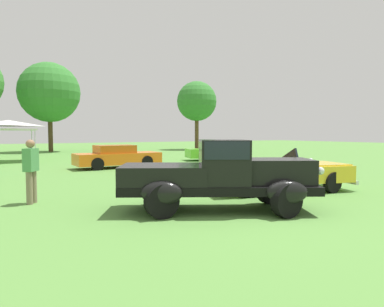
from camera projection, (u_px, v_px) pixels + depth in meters
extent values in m
plane|color=#568C3D|center=(238.00, 214.00, 7.64)|extent=(120.00, 120.00, 0.00)
cube|color=black|center=(218.00, 187.00, 7.92)|extent=(4.72, 3.42, 0.20)
cube|color=black|center=(275.00, 171.00, 7.93)|extent=(2.01, 1.76, 0.60)
ellipsoid|color=silver|center=(311.00, 172.00, 7.95)|extent=(0.39, 0.53, 0.68)
cube|color=black|center=(223.00, 162.00, 7.88)|extent=(1.61, 1.73, 1.04)
cube|color=black|center=(223.00, 149.00, 7.87)|extent=(1.54, 1.71, 0.40)
cube|color=black|center=(164.00, 175.00, 7.87)|extent=(2.42, 2.18, 0.48)
ellipsoid|color=black|center=(270.00, 183.00, 8.68)|extent=(0.98, 0.75, 0.52)
ellipsoid|color=black|center=(287.00, 192.00, 7.24)|extent=(0.98, 0.75, 0.52)
ellipsoid|color=black|center=(165.00, 183.00, 8.60)|extent=(0.98, 0.75, 0.52)
ellipsoid|color=black|center=(162.00, 193.00, 7.16)|extent=(0.98, 0.75, 0.52)
sphere|color=silver|center=(306.00, 167.00, 8.39)|extent=(0.18, 0.18, 0.18)
sphere|color=silver|center=(320.00, 171.00, 7.51)|extent=(0.18, 0.18, 0.18)
cylinder|color=black|center=(270.00, 189.00, 8.69)|extent=(0.76, 0.24, 0.76)
cylinder|color=black|center=(287.00, 201.00, 7.25)|extent=(0.76, 0.24, 0.76)
cylinder|color=black|center=(165.00, 190.00, 8.62)|extent=(0.76, 0.24, 0.76)
cylinder|color=black|center=(162.00, 201.00, 7.18)|extent=(0.76, 0.24, 0.76)
cube|color=yellow|center=(279.00, 173.00, 10.64)|extent=(4.72, 2.76, 0.52)
cube|color=yellow|center=(314.00, 166.00, 10.96)|extent=(2.09, 1.84, 0.20)
cube|color=black|center=(287.00, 160.00, 10.68)|extent=(0.37, 1.22, 0.82)
cube|color=black|center=(267.00, 166.00, 10.51)|extent=(0.57, 1.24, 0.28)
cube|color=silver|center=(340.00, 180.00, 11.26)|extent=(0.50, 1.62, 0.12)
cylinder|color=black|center=(303.00, 176.00, 11.77)|extent=(0.66, 0.20, 0.66)
cylinder|color=black|center=(332.00, 182.00, 10.27)|extent=(0.66, 0.20, 0.66)
cylinder|color=black|center=(230.00, 179.00, 11.04)|extent=(0.66, 0.20, 0.66)
cylinder|color=black|center=(250.00, 186.00, 9.55)|extent=(0.66, 0.20, 0.66)
cube|color=orange|center=(118.00, 158.00, 17.86)|extent=(4.57, 1.90, 0.60)
cube|color=#BB5914|center=(115.00, 149.00, 17.74)|extent=(2.05, 1.54, 0.44)
cylinder|color=black|center=(147.00, 162.00, 17.94)|extent=(0.64, 0.22, 0.64)
cylinder|color=black|center=(97.00, 164.00, 16.50)|extent=(0.64, 0.22, 0.64)
cube|color=#60C62D|center=(217.00, 153.00, 22.87)|extent=(4.54, 2.68, 0.60)
cube|color=#4D9F24|center=(215.00, 146.00, 22.80)|extent=(2.17, 1.86, 0.44)
cylinder|color=black|center=(239.00, 156.00, 22.47)|extent=(0.64, 0.22, 0.64)
cylinder|color=black|center=(203.00, 157.00, 21.81)|extent=(0.64, 0.22, 0.64)
cylinder|color=#7F7056|center=(34.00, 187.00, 8.79)|extent=(0.16, 0.16, 0.86)
cylinder|color=#7F7056|center=(29.00, 188.00, 8.59)|extent=(0.16, 0.16, 0.86)
cube|color=#4C9351|center=(31.00, 160.00, 8.65)|extent=(0.42, 0.47, 0.60)
sphere|color=#936B4C|center=(30.00, 144.00, 8.62)|extent=(0.22, 0.22, 0.22)
cylinder|color=#B7B7BC|center=(32.00, 145.00, 23.39)|extent=(0.05, 0.05, 2.05)
cylinder|color=#B7B7BC|center=(35.00, 146.00, 20.87)|extent=(0.05, 0.05, 2.05)
cube|color=silver|center=(8.00, 129.00, 21.36)|extent=(3.22, 3.22, 0.10)
pyramid|color=silver|center=(8.00, 123.00, 21.33)|extent=(3.15, 3.15, 0.38)
cylinder|color=#47331E|center=(50.00, 130.00, 32.94)|extent=(0.44, 0.44, 4.28)
sphere|color=#337A2D|center=(49.00, 92.00, 32.71)|extent=(5.88, 5.88, 5.88)
cylinder|color=brown|center=(197.00, 131.00, 37.89)|extent=(0.44, 0.44, 4.27)
sphere|color=#337A2D|center=(197.00, 101.00, 37.69)|extent=(4.51, 4.51, 4.51)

